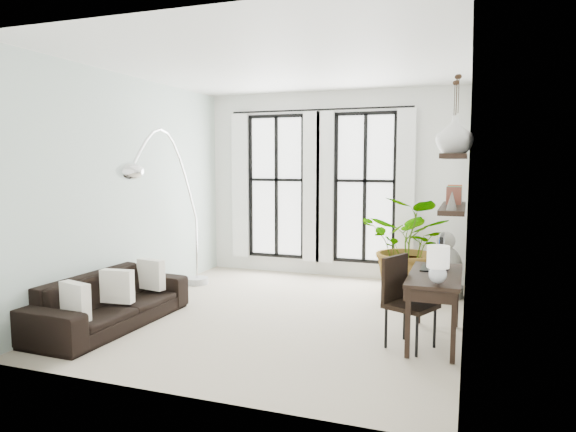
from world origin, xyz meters
The scene contains 16 objects.
floor centered at (0.00, 0.00, 0.00)m, with size 5.00×5.00×0.00m, color #BFAF98.
ceiling centered at (0.00, 0.00, 3.20)m, with size 5.00×5.00×0.00m, color white.
wall_left centered at (-2.25, 0.00, 1.60)m, with size 5.00×5.00×0.00m, color #B6CBC0.
wall_right centered at (2.25, 0.00, 1.60)m, with size 5.00×5.00×0.00m, color white.
wall_back centered at (0.00, 2.50, 1.60)m, with size 4.50×4.50×0.00m, color white.
windows centered at (-0.20, 2.43, 1.56)m, with size 3.26×0.13×2.65m.
wall_shelves centered at (2.11, -0.36, 1.73)m, with size 0.25×1.30×0.60m.
sofa centered at (-1.80, -1.13, 0.31)m, with size 2.15×0.84×0.63m, color black.
throw_pillows centered at (-1.70, -1.13, 0.50)m, with size 0.40×1.52×0.40m.
plant centered at (1.46, 1.62, 0.74)m, with size 1.34×1.16×1.49m, color #2D7228.
desk centered at (1.95, -0.45, 0.72)m, with size 0.55×1.30×1.16m.
desk_chair centered at (1.64, -0.64, 0.56)m, with size 0.62×0.62×0.98m.
arc_lamp centered at (-1.70, 0.02, 1.91)m, with size 0.75×2.56×2.44m.
buddha centered at (1.97, 1.67, 0.41)m, with size 0.54×0.54×0.97m.
vase_a centered at (2.11, -0.65, 2.27)m, with size 0.37×0.37×0.38m, color white.
vase_b centered at (2.11, -0.25, 2.27)m, with size 0.37×0.37×0.38m, color white.
Camera 1 is at (2.27, -6.15, 1.99)m, focal length 32.00 mm.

